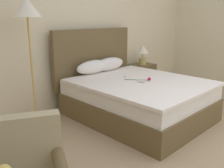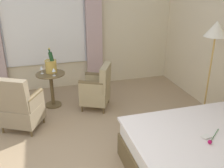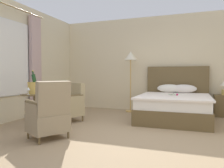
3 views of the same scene
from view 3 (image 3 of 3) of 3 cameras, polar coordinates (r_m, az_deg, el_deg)
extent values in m
plane|color=tan|center=(3.86, 8.61, -13.98)|extent=(7.96, 7.96, 0.00)
cube|color=beige|center=(6.72, 13.82, 5.14)|extent=(6.58, 0.12, 2.84)
cube|color=white|center=(5.35, -27.15, 6.28)|extent=(0.02, 1.69, 1.72)
cube|color=#C4A4A2|center=(6.09, -19.38, 4.27)|extent=(0.10, 0.36, 2.61)
cylinder|color=olive|center=(5.51, -26.87, 18.45)|extent=(0.03, 2.68, 0.03)
cube|color=brown|center=(5.53, 15.91, -7.24)|extent=(1.60, 1.99, 0.35)
cube|color=white|center=(5.49, 15.94, -4.36)|extent=(1.55, 1.93, 0.21)
cube|color=white|center=(5.41, 15.91, -3.09)|extent=(1.63, 1.87, 0.04)
cube|color=brown|center=(6.49, 16.62, 0.07)|extent=(1.68, 0.08, 0.99)
ellipsoid|color=white|center=(6.31, 14.76, -1.11)|extent=(0.67, 0.24, 0.24)
ellipsoid|color=white|center=(6.28, 18.25, -1.16)|extent=(0.68, 0.26, 0.24)
cylinder|color=#2D6628|center=(5.48, 15.56, -2.69)|extent=(0.23, 0.30, 0.01)
sphere|color=#B20F4C|center=(5.32, 16.67, -2.65)|extent=(0.05, 0.05, 0.05)
ellipsoid|color=#33702D|center=(5.72, 15.75, -2.42)|extent=(0.05, 0.03, 0.01)
cube|color=white|center=(5.37, 15.33, -2.76)|extent=(0.11, 0.13, 0.00)
cube|color=brown|center=(6.43, 27.29, -5.08)|extent=(0.51, 0.38, 0.57)
cylinder|color=#D5A852|center=(6.55, 4.84, -7.06)|extent=(0.28, 0.28, 0.03)
cylinder|color=#D5A852|center=(6.47, 4.86, -0.38)|extent=(0.03, 0.03, 1.50)
cone|color=#EFE5C6|center=(6.49, 4.89, 7.35)|extent=(0.38, 0.38, 0.25)
cylinder|color=brown|center=(4.84, -19.36, -10.57)|extent=(0.33, 0.33, 0.03)
cylinder|color=brown|center=(4.77, -19.41, -6.78)|extent=(0.07, 0.07, 0.68)
cylinder|color=brown|center=(4.73, -19.47, -2.61)|extent=(0.56, 0.56, 0.02)
cylinder|color=gold|center=(4.79, -19.89, -1.02)|extent=(0.22, 0.22, 0.24)
torus|color=gold|center=(4.78, -19.91, 0.40)|extent=(0.23, 0.23, 0.02)
cylinder|color=white|center=(4.78, -19.90, 0.16)|extent=(0.19, 0.19, 0.03)
cylinder|color=#1E4723|center=(4.79, -19.62, 0.77)|extent=(0.10, 0.12, 0.29)
cylinder|color=#193D1E|center=(4.78, -19.97, 2.80)|extent=(0.04, 0.04, 0.08)
sphere|color=gold|center=(4.78, -19.98, 3.21)|extent=(0.04, 0.04, 0.04)
cylinder|color=white|center=(4.64, -20.99, -2.57)|extent=(0.06, 0.06, 0.01)
cylinder|color=white|center=(4.63, -20.99, -2.04)|extent=(0.01, 0.01, 0.08)
cone|color=white|center=(4.63, -21.01, -1.12)|extent=(0.07, 0.07, 0.07)
cylinder|color=white|center=(4.68, -17.51, -2.48)|extent=(0.07, 0.07, 0.01)
cylinder|color=white|center=(4.68, -17.52, -1.94)|extent=(0.01, 0.01, 0.08)
cone|color=white|center=(4.68, -17.53, -1.03)|extent=(0.07, 0.07, 0.07)
cylinder|color=brown|center=(5.40, -14.46, -8.59)|extent=(0.04, 0.04, 0.13)
cylinder|color=brown|center=(4.99, -11.70, -9.46)|extent=(0.04, 0.04, 0.13)
cylinder|color=brown|center=(5.62, -10.62, -8.13)|extent=(0.04, 0.04, 0.13)
cylinder|color=brown|center=(5.23, -7.69, -8.90)|extent=(0.04, 0.04, 0.13)
cube|color=tan|center=(5.27, -11.15, -6.60)|extent=(0.73, 0.70, 0.27)
cube|color=tan|center=(5.34, -9.34, -2.38)|extent=(0.54, 0.36, 0.49)
cube|color=tan|center=(5.42, -12.67, -3.84)|extent=(0.29, 0.46, 0.20)
cylinder|color=brown|center=(5.41, -12.68, -2.76)|extent=(0.29, 0.46, 0.09)
cube|color=tan|center=(5.04, -9.93, -4.29)|extent=(0.29, 0.46, 0.20)
cylinder|color=brown|center=(5.03, -9.94, -3.13)|extent=(0.29, 0.46, 0.09)
cylinder|color=brown|center=(4.29, -14.46, -11.56)|extent=(0.04, 0.04, 0.12)
cylinder|color=brown|center=(4.08, -21.07, -12.35)|extent=(0.04, 0.04, 0.12)
cylinder|color=brown|center=(3.91, -11.36, -12.88)|extent=(0.04, 0.04, 0.12)
cylinder|color=brown|center=(3.69, -18.51, -13.92)|extent=(0.04, 0.04, 0.12)
cube|color=gray|center=(3.93, -16.36, -9.70)|extent=(0.74, 0.77, 0.30)
cube|color=gray|center=(3.68, -15.00, -3.69)|extent=(0.42, 0.58, 0.57)
cube|color=gray|center=(4.02, -13.31, -5.76)|extent=(0.47, 0.30, 0.20)
cylinder|color=brown|center=(4.01, -13.32, -4.31)|extent=(0.47, 0.30, 0.09)
cube|color=gray|center=(3.81, -19.93, -6.29)|extent=(0.47, 0.30, 0.20)
cylinder|color=brown|center=(3.79, -19.95, -4.76)|extent=(0.47, 0.30, 0.09)
camera|label=1|loc=(4.52, -26.43, 7.78)|focal=40.00mm
camera|label=2|loc=(4.12, 46.30, 19.62)|focal=40.00mm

